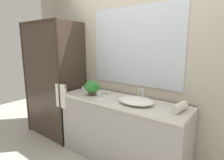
{
  "coord_description": "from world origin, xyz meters",
  "views": [
    {
      "loc": [
        1.33,
        -1.95,
        1.63
      ],
      "look_at": [
        -0.15,
        0.0,
        1.15
      ],
      "focal_mm": 29.44,
      "sensor_mm": 36.0,
      "label": 1
    }
  ],
  "objects_px": {
    "amenity_bottle_conditioner": "(99,94)",
    "rolled_towel_near_edge": "(180,107)",
    "sink_basin": "(136,101)",
    "faucet": "(142,96)",
    "soap_dish": "(108,93)",
    "potted_plant": "(92,87)",
    "amenity_bottle_body_wash": "(83,88)"
  },
  "relations": [
    {
      "from": "amenity_bottle_conditioner",
      "to": "rolled_towel_near_edge",
      "type": "height_order",
      "value": "amenity_bottle_conditioner"
    },
    {
      "from": "sink_basin",
      "to": "faucet",
      "type": "height_order",
      "value": "faucet"
    },
    {
      "from": "sink_basin",
      "to": "rolled_towel_near_edge",
      "type": "relative_size",
      "value": 1.85
    },
    {
      "from": "faucet",
      "to": "amenity_bottle_conditioner",
      "type": "relative_size",
      "value": 1.76
    },
    {
      "from": "faucet",
      "to": "rolled_towel_near_edge",
      "type": "height_order",
      "value": "faucet"
    },
    {
      "from": "amenity_bottle_conditioner",
      "to": "rolled_towel_near_edge",
      "type": "xyz_separation_m",
      "value": [
        1.07,
        0.11,
        0.0
      ]
    },
    {
      "from": "soap_dish",
      "to": "amenity_bottle_conditioner",
      "type": "height_order",
      "value": "amenity_bottle_conditioner"
    },
    {
      "from": "amenity_bottle_conditioner",
      "to": "soap_dish",
      "type": "bearing_deg",
      "value": 92.11
    },
    {
      "from": "potted_plant",
      "to": "soap_dish",
      "type": "height_order",
      "value": "potted_plant"
    },
    {
      "from": "sink_basin",
      "to": "rolled_towel_near_edge",
      "type": "height_order",
      "value": "rolled_towel_near_edge"
    },
    {
      "from": "faucet",
      "to": "rolled_towel_near_edge",
      "type": "relative_size",
      "value": 0.68
    },
    {
      "from": "amenity_bottle_body_wash",
      "to": "amenity_bottle_conditioner",
      "type": "distance_m",
      "value": 0.48
    },
    {
      "from": "sink_basin",
      "to": "rolled_towel_near_edge",
      "type": "distance_m",
      "value": 0.52
    },
    {
      "from": "sink_basin",
      "to": "amenity_bottle_body_wash",
      "type": "relative_size",
      "value": 5.87
    },
    {
      "from": "amenity_bottle_conditioner",
      "to": "potted_plant",
      "type": "bearing_deg",
      "value": 175.72
    },
    {
      "from": "potted_plant",
      "to": "sink_basin",
      "type": "bearing_deg",
      "value": 3.84
    },
    {
      "from": "amenity_bottle_body_wash",
      "to": "potted_plant",
      "type": "bearing_deg",
      "value": -20.82
    },
    {
      "from": "sink_basin",
      "to": "rolled_towel_near_edge",
      "type": "xyz_separation_m",
      "value": [
        0.52,
        0.06,
        0.01
      ]
    },
    {
      "from": "faucet",
      "to": "potted_plant",
      "type": "relative_size",
      "value": 0.8
    },
    {
      "from": "sink_basin",
      "to": "faucet",
      "type": "bearing_deg",
      "value": 90.0
    },
    {
      "from": "amenity_bottle_body_wash",
      "to": "soap_dish",
      "type": "bearing_deg",
      "value": 8.22
    },
    {
      "from": "rolled_towel_near_edge",
      "to": "amenity_bottle_conditioner",
      "type": "bearing_deg",
      "value": -173.85
    },
    {
      "from": "sink_basin",
      "to": "soap_dish",
      "type": "relative_size",
      "value": 4.64
    },
    {
      "from": "faucet",
      "to": "rolled_towel_near_edge",
      "type": "distance_m",
      "value": 0.53
    },
    {
      "from": "sink_basin",
      "to": "amenity_bottle_body_wash",
      "type": "height_order",
      "value": "amenity_bottle_body_wash"
    },
    {
      "from": "sink_basin",
      "to": "soap_dish",
      "type": "height_order",
      "value": "sink_basin"
    },
    {
      "from": "soap_dish",
      "to": "rolled_towel_near_edge",
      "type": "relative_size",
      "value": 0.4
    },
    {
      "from": "sink_basin",
      "to": "faucet",
      "type": "relative_size",
      "value": 2.73
    },
    {
      "from": "soap_dish",
      "to": "sink_basin",
      "type": "bearing_deg",
      "value": -13.67
    },
    {
      "from": "faucet",
      "to": "rolled_towel_near_edge",
      "type": "xyz_separation_m",
      "value": [
        0.52,
        -0.11,
        -0.01
      ]
    },
    {
      "from": "sink_basin",
      "to": "amenity_bottle_conditioner",
      "type": "xyz_separation_m",
      "value": [
        -0.55,
        -0.06,
        0.01
      ]
    },
    {
      "from": "soap_dish",
      "to": "rolled_towel_near_edge",
      "type": "distance_m",
      "value": 1.08
    }
  ]
}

